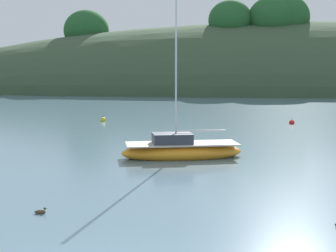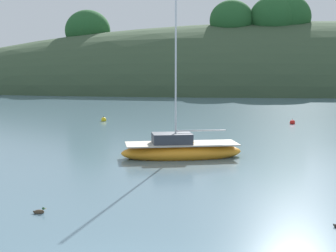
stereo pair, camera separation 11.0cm
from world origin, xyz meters
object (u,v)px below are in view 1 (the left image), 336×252
Objects in this scene: duck_trailing at (41,212)px; mooring_buoy_outer at (103,120)px; mooring_buoy_inner at (292,122)px; sailboat_navy_dinghy at (181,150)px.

mooring_buoy_outer is at bearing 95.53° from duck_trailing.
duck_trailing is (-12.93, -26.19, -0.07)m from mooring_buoy_inner.
duck_trailing is at bearing -116.28° from mooring_buoy_inner.
sailboat_navy_dinghy reaches higher than duck_trailing.
sailboat_navy_dinghy reaches higher than mooring_buoy_inner.
sailboat_navy_dinghy is 15.99× the size of mooring_buoy_outer.
mooring_buoy_outer reaches higher than duck_trailing.
sailboat_navy_dinghy is at bearing 67.53° from duck_trailing.
mooring_buoy_inner is 15.65m from mooring_buoy_outer.
mooring_buoy_inner is 1.27× the size of duck_trailing.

